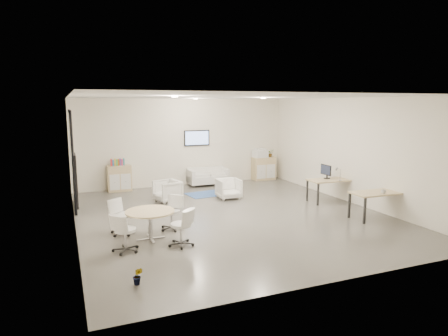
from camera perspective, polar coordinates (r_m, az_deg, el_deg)
The scene contains 21 objects.
room_shell at distance 10.70m, azimuth 1.03°, elevation 1.53°, with size 9.60×10.60×4.80m.
glass_door at distance 12.36m, azimuth -20.93°, elevation 1.50°, with size 0.09×1.90×2.85m.
artwork at distance 8.29m, azimuth -20.39°, elevation -1.69°, with size 0.05×0.54×1.04m.
wall_tv at distance 15.02m, azimuth -3.91°, elevation 4.31°, with size 0.98×0.06×0.58m.
ceiling_spots at distance 11.31m, azimuth -1.57°, elevation 9.97°, with size 3.14×4.14×0.03m.
sideboard_left at distance 14.36m, azimuth -14.71°, elevation -1.44°, with size 0.80×0.42×0.90m.
sideboard_right at distance 16.05m, azimuth 5.68°, elevation -0.06°, with size 0.91×0.44×0.91m.
books at distance 14.27m, azimuth -14.96°, elevation 0.78°, with size 0.47×0.14×0.22m.
printer at distance 15.89m, azimuth 5.19°, elevation 2.14°, with size 0.55×0.47×0.36m.
loveseat at distance 14.99m, azimuth -2.35°, elevation -1.28°, with size 1.48×0.74×0.55m.
blue_rug at distance 13.53m, azimuth -2.29°, elevation -3.70°, with size 1.39×0.92×0.01m, color #2F4B91.
armchair_left at distance 12.55m, azimuth -8.09°, elevation -3.12°, with size 0.71×0.67×0.73m, color silver.
armchair_right at distance 12.81m, azimuth 0.66°, elevation -2.83°, with size 0.69×0.65×0.71m, color silver.
desk_rear at distance 12.83m, azimuth 14.87°, elevation -1.89°, with size 1.37×0.73×0.70m.
desk_front at distance 11.32m, azimuth 20.98°, elevation -3.58°, with size 1.40×0.74×0.71m.
monitor at distance 12.87m, azimuth 14.38°, elevation -0.45°, with size 0.20×0.50×0.44m.
round_table at distance 9.11m, azimuth -10.53°, elevation -6.54°, with size 1.09×1.09×0.67m.
meeting_chairs at distance 9.16m, azimuth -10.50°, elevation -7.56°, with size 2.07×2.07×0.82m.
plant_cabinet at distance 16.08m, azimuth 6.64°, elevation 2.00°, with size 0.26×0.29×0.23m, color #3F7F3F.
plant_floor at distance 7.15m, azimuth -12.20°, elevation -15.47°, with size 0.17×0.31×0.14m, color #3F7F3F.
cup at distance 11.18m, azimuth 21.84°, elevation -3.09°, with size 0.12×0.10×0.12m, color white.
Camera 1 is at (-4.16, -9.76, 3.03)m, focal length 32.00 mm.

